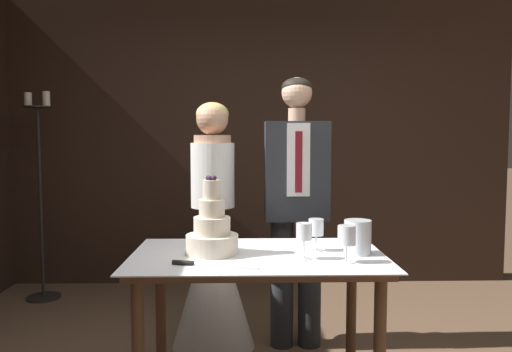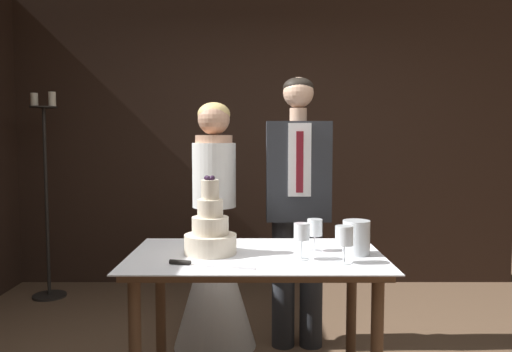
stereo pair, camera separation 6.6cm
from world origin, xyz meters
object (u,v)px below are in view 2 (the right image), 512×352
Objects in this scene: tiered_cake at (210,231)px; groom at (298,200)px; cake_table at (256,275)px; bride at (215,258)px; candle_stand at (47,204)px; wine_glass_middle at (302,233)px; wine_glass_near at (344,238)px; hurricane_candle at (356,238)px; cake_knife at (195,264)px; wine_glass_far at (315,229)px.

tiered_cake is 0.91m from groom.
bride is at bearing 109.20° from cake_table.
groom and candle_stand have the same top height.
wine_glass_middle is 2.76m from candle_stand.
wine_glass_near is 1.02× the size of hurricane_candle.
groom reaches higher than wine_glass_near.
wine_glass_near is 0.19m from hurricane_candle.
hurricane_candle is at bearing -1.26° from tiered_cake.
groom is at bearing 74.75° from cake_knife.
wine_glass_near reaches higher than hurricane_candle.
wine_glass_middle is 1.05× the size of wine_glass_far.
wine_glass_near is (0.40, -0.17, 0.22)m from cake_table.
wine_glass_near is 0.26m from wine_glass_far.
hurricane_candle is (0.09, 0.17, -0.04)m from wine_glass_near.
tiered_cake is 2.37× the size of wine_glass_far.
cake_knife is at bearing -164.23° from hurricane_candle.
wine_glass_far is 0.96m from bride.
cake_table is 0.71× the size of groom.
wine_glass_far is (-0.11, 0.24, -0.01)m from wine_glass_near.
hurricane_candle is 0.82m from groom.
cake_knife is 0.69m from wine_glass_near.
hurricane_candle is at bearing 61.92° from wine_glass_near.
hurricane_candle reaches higher than wine_glass_far.
candle_stand is at bearing 134.92° from cake_table.
wine_glass_far is (0.57, 0.29, 0.10)m from cake_knife.
cake_knife is 1.15m from groom.
candle_stand is (-2.08, 1.72, -0.11)m from wine_glass_far.
cake_knife is at bearing -101.79° from tiered_cake.
hurricane_candle is at bearing -38.26° from candle_stand.
tiered_cake is (-0.23, 0.01, 0.22)m from cake_table.
groom reaches higher than cake_table.
groom is at bearing 57.07° from tiered_cake.
hurricane_candle is at bearing -45.71° from bride.
tiered_cake is 0.66m from wine_glass_near.
wine_glass_middle is (-0.19, 0.07, 0.01)m from wine_glass_near.
hurricane_candle is 2.90m from candle_stand.
bride is (-0.67, 0.95, -0.33)m from wine_glass_near.
wine_glass_far is 2.70m from candle_stand.
hurricane_candle reaches higher than cake_knife.
candle_stand is (-1.51, 2.01, -0.00)m from cake_knife.
tiered_cake is at bearing 178.74° from hurricane_candle.
tiered_cake is 0.26m from cake_knife.
bride reaches higher than tiered_cake.
cake_table is 0.87m from groom.
wine_glass_far reaches higher than cake_knife.
wine_glass_near is at bearing -66.36° from wine_glass_far.
hurricane_candle is at bearing -0.80° from cake_table.
wine_glass_middle is at bearing -61.20° from bride.
wine_glass_far is at bearing 12.69° from cake_table.
tiered_cake is at bearing -173.68° from wine_glass_far.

